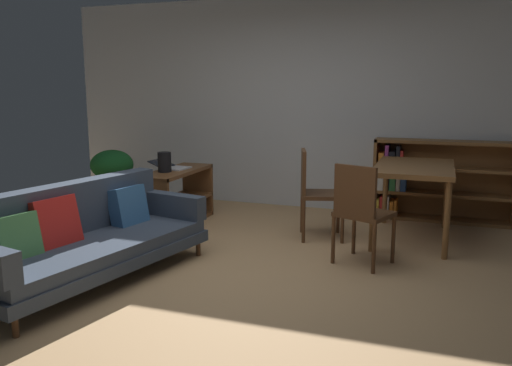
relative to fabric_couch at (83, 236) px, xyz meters
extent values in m
plane|color=tan|center=(1.09, 0.50, -0.36)|extent=(8.16, 8.16, 0.00)
cube|color=silver|center=(1.09, 3.20, 0.99)|extent=(6.80, 0.10, 2.70)
cylinder|color=#56351E|center=(0.63, 0.84, -0.29)|extent=(0.04, 0.04, 0.14)
cylinder|color=#56351E|center=(0.24, -1.02, -0.29)|extent=(0.04, 0.04, 0.14)
cylinder|color=#56351E|center=(-0.05, 0.98, -0.29)|extent=(0.04, 0.04, 0.14)
cube|color=#384251|center=(0.10, -0.02, -0.17)|extent=(1.21, 2.18, 0.10)
cube|color=#384251|center=(0.10, -0.02, -0.07)|extent=(1.16, 2.09, 0.10)
cube|color=#384251|center=(-0.21, 0.05, 0.19)|extent=(0.57, 1.97, 0.44)
cube|color=#384251|center=(0.29, 0.92, 0.09)|extent=(0.79, 0.29, 0.22)
cube|color=#4C894C|center=(-0.17, -0.54, 0.12)|extent=(0.26, 0.36, 0.35)
cube|color=red|center=(-0.11, -0.18, 0.15)|extent=(0.26, 0.42, 0.40)
cube|color=#336093|center=(0.06, 0.57, 0.13)|extent=(0.27, 0.38, 0.37)
cube|color=brown|center=(-0.10, 2.35, -0.05)|extent=(0.40, 0.04, 0.64)
cube|color=brown|center=(-0.10, 1.25, -0.05)|extent=(0.40, 0.04, 0.64)
cube|color=brown|center=(-0.10, 1.80, -0.10)|extent=(0.40, 1.10, 0.04)
cube|color=brown|center=(-0.10, 1.80, 0.25)|extent=(0.40, 1.14, 0.04)
cube|color=brown|center=(-0.10, 1.80, -0.34)|extent=(0.40, 1.10, 0.04)
cube|color=silver|center=(-0.12, 1.87, 0.28)|extent=(0.25, 0.30, 0.02)
cube|color=black|center=(-0.34, 1.88, 0.32)|extent=(0.23, 0.29, 0.08)
cylinder|color=black|center=(-0.15, 1.62, 0.38)|extent=(0.15, 0.15, 0.22)
cylinder|color=slate|center=(-0.15, 1.62, 0.43)|extent=(0.08, 0.08, 0.01)
cylinder|color=#9E9389|center=(-1.06, 1.94, -0.25)|extent=(0.35, 0.35, 0.23)
cylinder|color=#195623|center=(-0.96, 1.95, 0.10)|extent=(0.23, 0.05, 0.49)
cylinder|color=#195623|center=(-0.96, 2.03, 0.12)|extent=(0.24, 0.23, 0.54)
cylinder|color=#195623|center=(-1.12, 2.02, 0.11)|extent=(0.17, 0.21, 0.51)
cylinder|color=#195623|center=(-1.14, 1.94, 0.11)|extent=(0.22, 0.05, 0.51)
cylinder|color=#195623|center=(-1.14, 1.84, 0.09)|extent=(0.20, 0.23, 0.48)
cylinder|color=#195623|center=(-0.97, 1.82, 0.15)|extent=(0.21, 0.27, 0.59)
ellipsoid|color=#195623|center=(-1.06, 1.94, 0.27)|extent=(0.52, 0.52, 0.36)
cylinder|color=brown|center=(2.15, 2.67, 0.00)|extent=(0.06, 0.06, 0.73)
cylinder|color=brown|center=(2.15, 1.52, 0.00)|extent=(0.06, 0.06, 0.73)
cylinder|color=brown|center=(2.81, 2.67, 0.00)|extent=(0.06, 0.06, 0.73)
cylinder|color=brown|center=(2.81, 1.52, 0.00)|extent=(0.06, 0.06, 0.73)
cube|color=brown|center=(2.48, 2.09, 0.39)|extent=(0.77, 1.25, 0.05)
cylinder|color=#56351E|center=(1.99, 1.39, -0.15)|extent=(0.04, 0.04, 0.44)
cylinder|color=#56351E|center=(2.37, 1.25, -0.15)|extent=(0.04, 0.04, 0.44)
cylinder|color=#56351E|center=(1.86, 1.06, -0.15)|extent=(0.04, 0.04, 0.44)
cylinder|color=#56351E|center=(2.24, 0.91, -0.15)|extent=(0.04, 0.04, 0.44)
cube|color=#56351E|center=(2.12, 1.15, 0.09)|extent=(0.55, 0.53, 0.04)
cube|color=#56351E|center=(2.05, 0.98, 0.33)|extent=(0.38, 0.18, 0.43)
cylinder|color=#56351E|center=(1.72, 2.06, -0.14)|extent=(0.04, 0.04, 0.44)
cylinder|color=#56351E|center=(1.83, 1.69, -0.14)|extent=(0.04, 0.04, 0.44)
cylinder|color=#56351E|center=(1.34, 1.95, -0.14)|extent=(0.04, 0.04, 0.44)
cylinder|color=#56351E|center=(1.45, 1.58, -0.14)|extent=(0.04, 0.04, 0.44)
cube|color=#56351E|center=(1.59, 1.82, 0.10)|extent=(0.53, 0.53, 0.04)
cube|color=#56351E|center=(1.40, 1.76, 0.34)|extent=(0.15, 0.38, 0.45)
cube|color=brown|center=(1.99, 2.99, 0.11)|extent=(0.04, 0.30, 0.96)
cube|color=brown|center=(2.77, 2.99, 0.57)|extent=(1.58, 0.30, 0.04)
cube|color=brown|center=(2.77, 2.99, -0.35)|extent=(1.58, 0.30, 0.04)
cube|color=brown|center=(2.77, 3.12, 0.11)|extent=(1.55, 0.04, 0.96)
cube|color=brown|center=(2.77, 2.99, -0.04)|extent=(1.55, 0.29, 0.04)
cube|color=brown|center=(2.77, 2.99, 0.27)|extent=(1.55, 0.29, 0.04)
cube|color=gold|center=(2.04, 2.97, -0.23)|extent=(0.03, 0.24, 0.19)
cube|color=red|center=(2.09, 2.97, -0.21)|extent=(0.05, 0.22, 0.23)
cube|color=silver|center=(2.14, 2.96, -0.21)|extent=(0.06, 0.21, 0.23)
cube|color=orange|center=(2.21, 2.96, -0.24)|extent=(0.04, 0.20, 0.18)
cube|color=orange|center=(2.25, 2.97, -0.23)|extent=(0.03, 0.22, 0.19)
cube|color=silver|center=(2.06, 2.97, 0.10)|extent=(0.07, 0.24, 0.23)
cube|color=black|center=(2.13, 2.96, 0.09)|extent=(0.06, 0.21, 0.21)
cube|color=#337F47|center=(2.20, 2.96, 0.10)|extent=(0.07, 0.19, 0.23)
cube|color=silver|center=(2.27, 2.96, 0.05)|extent=(0.04, 0.18, 0.15)
cube|color=#2D5199|center=(2.33, 2.96, 0.10)|extent=(0.06, 0.19, 0.24)
cube|color=orange|center=(2.06, 2.96, 0.36)|extent=(0.06, 0.19, 0.14)
cube|color=#993884|center=(2.12, 2.97, 0.40)|extent=(0.04, 0.23, 0.24)
cube|color=black|center=(2.19, 2.97, 0.37)|extent=(0.07, 0.23, 0.16)
cube|color=black|center=(2.25, 2.96, 0.40)|extent=(0.04, 0.21, 0.23)
cube|color=red|center=(2.29, 2.96, 0.37)|extent=(0.03, 0.18, 0.18)
camera|label=1|loc=(2.72, -3.40, 1.20)|focal=36.50mm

